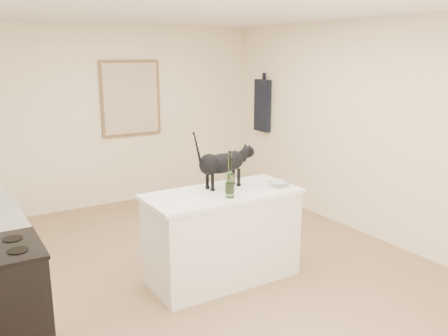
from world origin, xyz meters
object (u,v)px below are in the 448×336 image
wine_bottle (230,177)px  glass_bowl (279,184)px  stove (0,312)px  black_cat (222,166)px

wine_bottle → glass_bowl: wine_bottle is taller
stove → wine_bottle: wine_bottle is taller
black_cat → wine_bottle: size_ratio=1.63×
wine_bottle → glass_bowl: bearing=4.2°
stove → wine_bottle: bearing=6.1°
black_cat → wine_bottle: 0.34m
wine_bottle → glass_bowl: (0.62, 0.04, -0.17)m
wine_bottle → stove: bearing=-173.9°
stove → glass_bowl: size_ratio=4.07×
black_cat → wine_bottle: (-0.11, -0.32, -0.03)m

